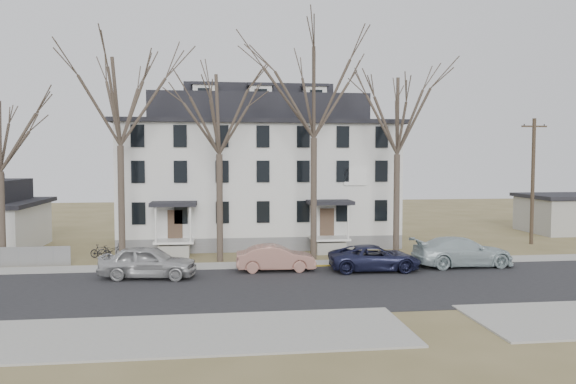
{
  "coord_description": "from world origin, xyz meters",
  "views": [
    {
      "loc": [
        -5.16,
        -25.59,
        6.49
      ],
      "look_at": [
        -0.77,
        9.0,
        4.4
      ],
      "focal_mm": 35.0,
      "sensor_mm": 36.0,
      "label": 1
    }
  ],
  "objects": [
    {
      "name": "car_silver",
      "position": [
        -8.88,
        5.1,
        0.88
      ],
      "size": [
        5.41,
        2.77,
        1.76
      ],
      "primitive_type": "imported",
      "rotation": [
        0.0,
        0.0,
        1.43
      ],
      "color": "#B6B6B6",
      "rests_on": "ground"
    },
    {
      "name": "tree_mid_left",
      "position": [
        -5.0,
        9.8,
        9.6
      ],
      "size": [
        7.8,
        7.8,
        12.74
      ],
      "color": "#473B31",
      "rests_on": "ground"
    },
    {
      "name": "utility_pole_far",
      "position": [
        18.5,
        14.0,
        4.9
      ],
      "size": [
        2.0,
        0.28,
        9.5
      ],
      "color": "#3D3023",
      "rests_on": "ground"
    },
    {
      "name": "car_tan",
      "position": [
        -1.84,
        6.16,
        0.75
      ],
      "size": [
        4.56,
        1.68,
        1.49
      ],
      "primitive_type": "imported",
      "rotation": [
        0.0,
        0.0,
        1.55
      ],
      "color": "#9D6A5C",
      "rests_on": "ground"
    },
    {
      "name": "bicycle_right",
      "position": [
        -12.66,
        11.65,
        0.44
      ],
      "size": [
        1.53,
        0.84,
        0.88
      ],
      "primitive_type": "imported",
      "rotation": [
        0.0,
        0.0,
        1.27
      ],
      "color": "black",
      "rests_on": "ground"
    },
    {
      "name": "distant_building",
      "position": [
        26.0,
        20.0,
        1.68
      ],
      "size": [
        8.5,
        6.5,
        3.35
      ],
      "color": "#A09F97",
      "rests_on": "ground"
    },
    {
      "name": "tree_mid_right",
      "position": [
        6.5,
        9.8,
        9.6
      ],
      "size": [
        7.8,
        7.8,
        12.74
      ],
      "color": "#473B31",
      "rests_on": "ground"
    },
    {
      "name": "tree_center",
      "position": [
        1.0,
        9.8,
        11.08
      ],
      "size": [
        9.0,
        9.0,
        14.7
      ],
      "color": "#473B31",
      "rests_on": "ground"
    },
    {
      "name": "car_navy",
      "position": [
        3.83,
        5.53,
        0.73
      ],
      "size": [
        5.37,
        2.66,
        1.46
      ],
      "primitive_type": "imported",
      "rotation": [
        0.0,
        0.0,
        1.53
      ],
      "color": "#1C1E3B",
      "rests_on": "ground"
    },
    {
      "name": "near_sidewalk_left",
      "position": [
        -8.0,
        -5.0,
        0.0
      ],
      "size": [
        20.0,
        5.0,
        0.08
      ],
      "primitive_type": "cube",
      "color": "#A09F97",
      "rests_on": "ground"
    },
    {
      "name": "yellow_curb",
      "position": [
        5.0,
        7.1,
        0.0
      ],
      "size": [
        14.0,
        0.25,
        0.06
      ],
      "primitive_type": "cube",
      "color": "gold",
      "rests_on": "ground"
    },
    {
      "name": "tree_far_left",
      "position": [
        -11.0,
        9.8,
        10.34
      ],
      "size": [
        8.4,
        8.4,
        13.72
      ],
      "color": "#473B31",
      "rests_on": "ground"
    },
    {
      "name": "car_white",
      "position": [
        9.4,
        6.12,
        0.87
      ],
      "size": [
        6.06,
        2.59,
        1.74
      ],
      "primitive_type": "imported",
      "rotation": [
        0.0,
        0.0,
        1.6
      ],
      "color": "#B0C2C4",
      "rests_on": "ground"
    },
    {
      "name": "boarding_house",
      "position": [
        -2.0,
        17.95,
        5.38
      ],
      "size": [
        20.8,
        12.36,
        12.05
      ],
      "color": "slate",
      "rests_on": "ground"
    },
    {
      "name": "bicycle_left",
      "position": [
        -12.04,
        11.82,
        0.45
      ],
      "size": [
        1.8,
        0.87,
        0.91
      ],
      "primitive_type": "imported",
      "rotation": [
        0.0,
        0.0,
        1.73
      ],
      "color": "black",
      "rests_on": "ground"
    },
    {
      "name": "main_road",
      "position": [
        0.0,
        2.0,
        0.0
      ],
      "size": [
        120.0,
        10.0,
        0.04
      ],
      "primitive_type": "cube",
      "color": "#27272A",
      "rests_on": "ground"
    },
    {
      "name": "far_sidewalk",
      "position": [
        0.0,
        8.0,
        0.0
      ],
      "size": [
        120.0,
        2.0,
        0.08
      ],
      "primitive_type": "cube",
      "color": "#A09F97",
      "rests_on": "ground"
    },
    {
      "name": "ground",
      "position": [
        0.0,
        0.0,
        0.0
      ],
      "size": [
        120.0,
        120.0,
        0.0
      ],
      "primitive_type": "plane",
      "color": "olive",
      "rests_on": "ground"
    }
  ]
}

